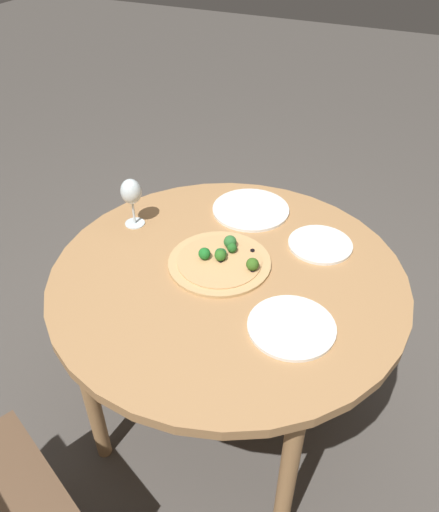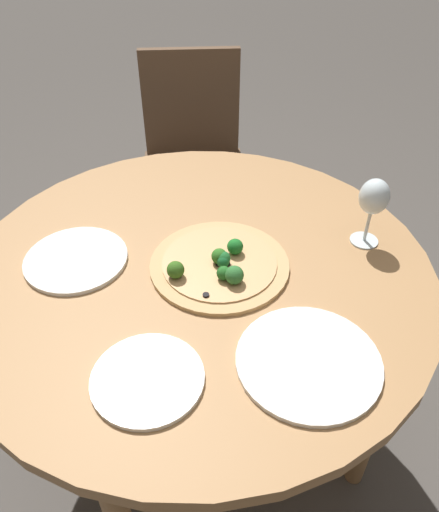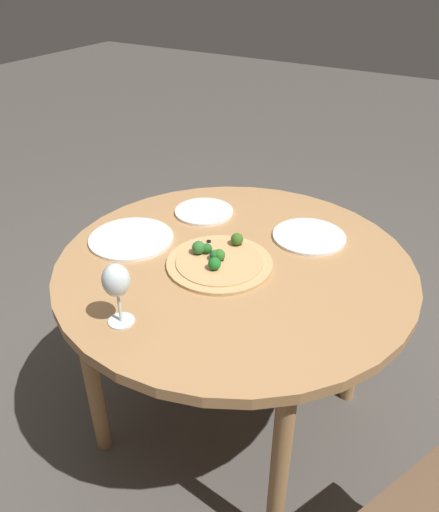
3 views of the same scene
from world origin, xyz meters
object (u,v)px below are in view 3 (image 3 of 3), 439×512
object	(u,v)px
plate_far	(204,212)
plate_side	(131,239)
plate_near	(309,236)
pizza	(219,260)
wine_glass	(116,282)

from	to	relation	value
plate_far	plate_side	xyz separation A→B (m)	(-0.10, -0.28, 0.00)
plate_side	plate_near	bearing A→B (deg)	32.64
pizza	plate_near	xyz separation A→B (m)	(0.17, 0.28, -0.01)
plate_near	wine_glass	bearing A→B (deg)	-110.74
wine_glass	plate_side	world-z (taller)	wine_glass
pizza	plate_far	distance (m)	0.33
plate_near	plate_side	size ratio (longest dim) A/B	0.87
plate_near	plate_far	bearing A→B (deg)	-175.55
wine_glass	plate_side	size ratio (longest dim) A/B	0.63
plate_near	plate_side	bearing A→B (deg)	-147.36
wine_glass	plate_far	distance (m)	0.63
plate_near	plate_side	distance (m)	0.57
pizza	wine_glass	world-z (taller)	wine_glass
pizza	plate_far	bearing A→B (deg)	130.35
pizza	plate_near	distance (m)	0.33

